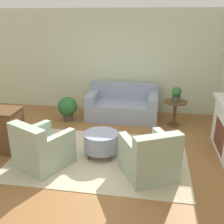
{
  "coord_description": "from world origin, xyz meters",
  "views": [
    {
      "loc": [
        0.98,
        -4.41,
        2.6
      ],
      "look_at": [
        0.15,
        0.55,
        0.75
      ],
      "focal_mm": 42.0,
      "sensor_mm": 36.0,
      "label": 1
    }
  ],
  "objects_px": {
    "ottoman_table": "(101,141)",
    "side_table": "(175,109)",
    "armchair_left": "(42,149)",
    "armchair_right": "(150,158)",
    "potted_plant_floor": "(68,107)",
    "couch": "(123,106)",
    "potted_plant_on_side_table": "(176,94)"
  },
  "relations": [
    {
      "from": "ottoman_table",
      "to": "side_table",
      "type": "bearing_deg",
      "value": 50.03
    },
    {
      "from": "armchair_left",
      "to": "armchair_right",
      "type": "bearing_deg",
      "value": 0.0
    },
    {
      "from": "armchair_right",
      "to": "side_table",
      "type": "height_order",
      "value": "armchair_right"
    },
    {
      "from": "armchair_left",
      "to": "side_table",
      "type": "relative_size",
      "value": 1.76
    },
    {
      "from": "ottoman_table",
      "to": "potted_plant_floor",
      "type": "distance_m",
      "value": 2.08
    },
    {
      "from": "couch",
      "to": "ottoman_table",
      "type": "height_order",
      "value": "couch"
    },
    {
      "from": "couch",
      "to": "potted_plant_on_side_table",
      "type": "distance_m",
      "value": 1.47
    },
    {
      "from": "ottoman_table",
      "to": "potted_plant_on_side_table",
      "type": "relative_size",
      "value": 1.88
    },
    {
      "from": "armchair_left",
      "to": "armchair_right",
      "type": "xyz_separation_m",
      "value": [
        1.93,
        0.0,
        0.0
      ]
    },
    {
      "from": "potted_plant_on_side_table",
      "to": "potted_plant_floor",
      "type": "distance_m",
      "value": 2.78
    },
    {
      "from": "ottoman_table",
      "to": "potted_plant_on_side_table",
      "type": "height_order",
      "value": "potted_plant_on_side_table"
    },
    {
      "from": "couch",
      "to": "side_table",
      "type": "bearing_deg",
      "value": -12.54
    },
    {
      "from": "armchair_right",
      "to": "potted_plant_floor",
      "type": "bearing_deg",
      "value": 134.55
    },
    {
      "from": "side_table",
      "to": "armchair_left",
      "type": "bearing_deg",
      "value": -136.69
    },
    {
      "from": "armchair_left",
      "to": "ottoman_table",
      "type": "relative_size",
      "value": 1.64
    },
    {
      "from": "couch",
      "to": "armchair_right",
      "type": "xyz_separation_m",
      "value": [
        0.8,
        -2.64,
        0.01
      ]
    },
    {
      "from": "armchair_right",
      "to": "couch",
      "type": "bearing_deg",
      "value": 106.86
    },
    {
      "from": "armchair_right",
      "to": "side_table",
      "type": "relative_size",
      "value": 1.76
    },
    {
      "from": "ottoman_table",
      "to": "potted_plant_floor",
      "type": "relative_size",
      "value": 1.06
    },
    {
      "from": "armchair_left",
      "to": "potted_plant_on_side_table",
      "type": "bearing_deg",
      "value": 43.31
    },
    {
      "from": "ottoman_table",
      "to": "potted_plant_on_side_table",
      "type": "bearing_deg",
      "value": 50.03
    },
    {
      "from": "ottoman_table",
      "to": "potted_plant_on_side_table",
      "type": "distance_m",
      "value": 2.39
    },
    {
      "from": "armchair_right",
      "to": "potted_plant_on_side_table",
      "type": "xyz_separation_m",
      "value": [
        0.55,
        2.34,
        0.49
      ]
    },
    {
      "from": "armchair_left",
      "to": "side_table",
      "type": "xyz_separation_m",
      "value": [
        2.48,
        2.34,
        0.1
      ]
    },
    {
      "from": "couch",
      "to": "potted_plant_floor",
      "type": "relative_size",
      "value": 2.87
    },
    {
      "from": "couch",
      "to": "potted_plant_on_side_table",
      "type": "height_order",
      "value": "potted_plant_on_side_table"
    },
    {
      "from": "armchair_left",
      "to": "side_table",
      "type": "height_order",
      "value": "armchair_left"
    },
    {
      "from": "potted_plant_floor",
      "to": "armchair_right",
      "type": "bearing_deg",
      "value": -45.45
    },
    {
      "from": "armchair_left",
      "to": "ottoman_table",
      "type": "bearing_deg",
      "value": 29.3
    },
    {
      "from": "armchair_left",
      "to": "potted_plant_on_side_table",
      "type": "relative_size",
      "value": 3.09
    },
    {
      "from": "couch",
      "to": "ottoman_table",
      "type": "relative_size",
      "value": 2.7
    },
    {
      "from": "armchair_left",
      "to": "side_table",
      "type": "bearing_deg",
      "value": 43.31
    }
  ]
}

